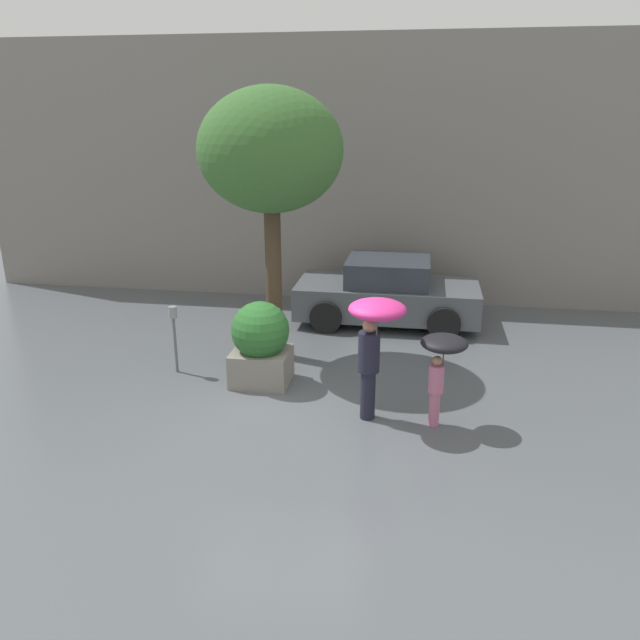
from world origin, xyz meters
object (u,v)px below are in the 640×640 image
object	(u,v)px
person_adult	(374,331)
street_tree	(271,153)
parked_car_near	(387,293)
parking_meter	(174,325)
planter_box	(261,343)
person_child	(442,356)

from	to	relation	value
person_adult	street_tree	xyz separation A→B (m)	(-2.01, 2.29, 2.29)
parked_car_near	parking_meter	world-z (taller)	parked_car_near
planter_box	person_adult	xyz separation A→B (m)	(1.96, -1.05, 0.69)
parked_car_near	person_child	bearing A→B (deg)	-167.06
person_adult	parked_car_near	bearing A→B (deg)	131.60
parked_car_near	parking_meter	xyz separation A→B (m)	(-3.49, -3.35, 0.23)
planter_box	person_child	size ratio (longest dim) A/B	1.03
person_child	parking_meter	world-z (taller)	person_child
person_adult	parking_meter	distance (m)	3.79
person_adult	parking_meter	bearing A→B (deg)	-158.39
person_adult	parked_car_near	size ratio (longest dim) A/B	0.49
planter_box	street_tree	world-z (taller)	street_tree
person_adult	parked_car_near	xyz separation A→B (m)	(-0.06, 4.59, -0.77)
person_adult	street_tree	size ratio (longest dim) A/B	0.39
person_child	planter_box	bearing A→B (deg)	127.68
parked_car_near	street_tree	distance (m)	4.30
planter_box	parking_meter	size ratio (longest dim) A/B	1.18
person_adult	parking_meter	world-z (taller)	person_adult
planter_box	person_adult	bearing A→B (deg)	-28.19
street_tree	parking_meter	bearing A→B (deg)	-145.75
person_adult	street_tree	world-z (taller)	street_tree
street_tree	parking_meter	world-z (taller)	street_tree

